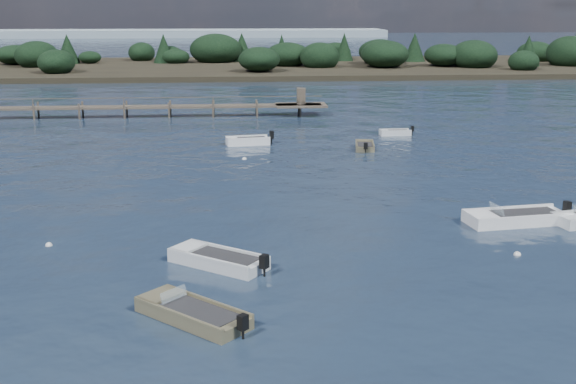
{
  "coord_description": "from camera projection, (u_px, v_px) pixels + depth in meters",
  "views": [
    {
      "loc": [
        -3.0,
        -23.05,
        10.68
      ],
      "look_at": [
        -0.02,
        14.0,
        1.0
      ],
      "focal_mm": 45.0,
      "sensor_mm": 36.0,
      "label": 1
    }
  ],
  "objects": [
    {
      "name": "buoy_c",
      "position": [
        49.0,
        246.0,
        32.95
      ],
      "size": [
        0.32,
        0.32,
        0.32
      ],
      "primitive_type": "sphere",
      "color": "silver",
      "rests_on": "ground"
    },
    {
      "name": "dinghy_extra_a",
      "position": [
        365.0,
        147.0,
        54.97
      ],
      "size": [
        1.76,
        3.19,
        1.01
      ],
      "color": "#756D4E",
      "rests_on": "ground"
    },
    {
      "name": "buoy_e",
      "position": [
        244.0,
        159.0,
        51.35
      ],
      "size": [
        0.32,
        0.32,
        0.32
      ],
      "primitive_type": "sphere",
      "color": "silver",
      "rests_on": "ground"
    },
    {
      "name": "dinghy_mid_white_a",
      "position": [
        516.0,
        220.0,
        36.35
      ],
      "size": [
        5.6,
        2.57,
        1.29
      ],
      "color": "silver",
      "rests_on": "ground"
    },
    {
      "name": "jetty",
      "position": [
        36.0,
        108.0,
        69.53
      ],
      "size": [
        64.5,
        3.2,
        3.4
      ],
      "color": "brown",
      "rests_on": "ground"
    },
    {
      "name": "dinghy_mid_grey",
      "position": [
        218.0,
        262.0,
        30.43
      ],
      "size": [
        4.37,
        3.86,
        1.17
      ],
      "color": "silver",
      "rests_on": "ground"
    },
    {
      "name": "dinghy_near_olive",
      "position": [
        192.0,
        316.0,
        25.18
      ],
      "size": [
        4.24,
        4.14,
        1.14
      ],
      "color": "#756D4E",
      "rests_on": "ground"
    },
    {
      "name": "buoy_b",
      "position": [
        517.0,
        255.0,
        31.72
      ],
      "size": [
        0.32,
        0.32,
        0.32
      ],
      "primitive_type": "sphere",
      "color": "silver",
      "rests_on": "ground"
    },
    {
      "name": "ground",
      "position": [
        256.0,
        100.0,
        83.04
      ],
      "size": [
        400.0,
        400.0,
        0.0
      ],
      "primitive_type": "plane",
      "color": "#152131",
      "rests_on": "ground"
    },
    {
      "name": "tender_far_white",
      "position": [
        248.0,
        142.0,
        56.68
      ],
      "size": [
        3.82,
        1.81,
        1.28
      ],
      "color": "silver",
      "rests_on": "ground"
    },
    {
      "name": "far_headland",
      "position": [
        394.0,
        57.0,
        123.07
      ],
      "size": [
        190.0,
        40.0,
        5.8
      ],
      "color": "black",
      "rests_on": "ground"
    },
    {
      "name": "tender_far_grey_b",
      "position": [
        395.0,
        134.0,
        60.76
      ],
      "size": [
        2.89,
        1.08,
        0.99
      ],
      "color": "silver",
      "rests_on": "ground"
    }
  ]
}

